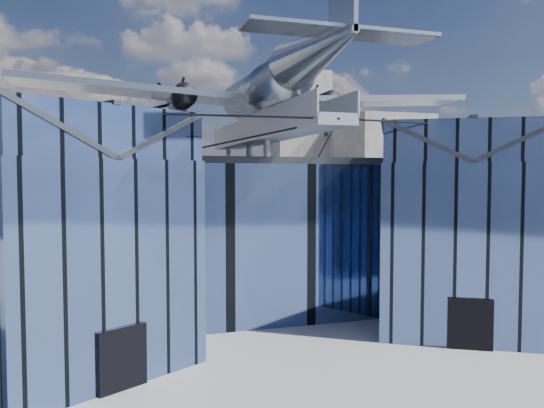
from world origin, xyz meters
name	(u,v)px	position (x,y,z in m)	size (l,w,h in m)	color
ground_plane	(283,339)	(0.00, 0.00, 0.00)	(120.00, 120.00, 0.00)	gray
museum	(254,227)	(0.00, 5.82, 5.54)	(32.88, 24.50, 17.60)	#4B639A
bg_towers	(181,168)	(1.45, 50.49, 10.01)	(77.00, 24.50, 26.00)	gray
tree_plaza_e	(535,250)	(18.27, 1.56, 3.83)	(4.77, 4.77, 5.65)	#362515
tree_side_e	(519,235)	(28.46, 14.06, 3.16)	(3.51, 3.51, 4.67)	#362515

